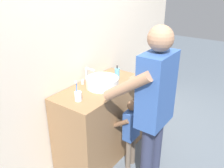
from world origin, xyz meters
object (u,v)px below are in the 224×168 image
at_px(soap_bottle, 117,73).
at_px(child_toddler, 131,128).
at_px(adult_parent, 154,100).
at_px(toothbrush_cup, 78,96).

bearing_deg(soap_bottle, child_toddler, -127.04).
bearing_deg(soap_bottle, adult_parent, -121.24).
bearing_deg(adult_parent, toothbrush_cup, 111.65).
relative_size(child_toddler, adult_parent, 0.51).
xyz_separation_m(child_toddler, adult_parent, (-0.13, -0.30, 0.50)).
bearing_deg(toothbrush_cup, child_toddler, -43.46).
distance_m(soap_bottle, adult_parent, 0.81).
height_order(toothbrush_cup, soap_bottle, toothbrush_cup).
bearing_deg(child_toddler, soap_bottle, 52.96).
distance_m(toothbrush_cup, child_toddler, 0.70).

